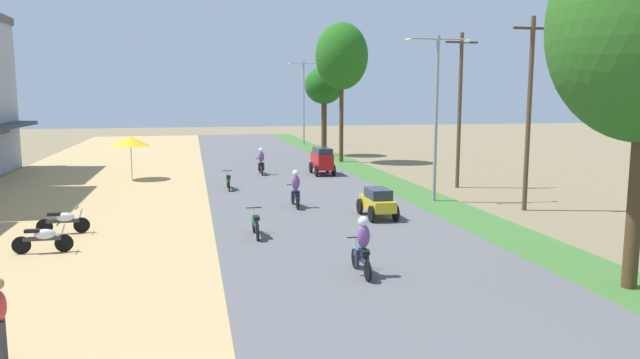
% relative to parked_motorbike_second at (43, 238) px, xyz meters
% --- Properties ---
extents(parked_motorbike_second, '(1.80, 0.54, 0.94)m').
position_rel_parked_motorbike_second_xyz_m(parked_motorbike_second, '(0.00, 0.00, 0.00)').
color(parked_motorbike_second, black).
rests_on(parked_motorbike_second, dirt_shoulder).
extents(parked_motorbike_third, '(1.80, 0.54, 0.94)m').
position_rel_parked_motorbike_second_xyz_m(parked_motorbike_third, '(0.08, 2.63, 0.00)').
color(parked_motorbike_third, black).
rests_on(parked_motorbike_third, dirt_shoulder).
extents(vendor_umbrella, '(2.20, 2.20, 2.52)m').
position_rel_parked_motorbike_second_xyz_m(vendor_umbrella, '(1.12, 16.36, 1.75)').
color(vendor_umbrella, '#99999E').
rests_on(vendor_umbrella, dirt_shoulder).
extents(pedestrian_on_shoulder, '(0.31, 0.40, 1.62)m').
position_rel_parked_motorbike_second_xyz_m(pedestrian_on_shoulder, '(1.11, -8.05, 0.41)').
color(pedestrian_on_shoulder, '#33333D').
rests_on(pedestrian_on_shoulder, dirt_shoulder).
extents(median_tree_second, '(3.83, 3.83, 10.11)m').
position_rel_parked_motorbike_second_xyz_m(median_tree_second, '(15.40, 22.77, 7.17)').
color(median_tree_second, '#4C351E').
rests_on(median_tree_second, median_strip).
extents(median_tree_third, '(3.17, 3.17, 7.23)m').
position_rel_parked_motorbike_second_xyz_m(median_tree_third, '(15.27, 28.01, 5.11)').
color(median_tree_third, '#4C351E').
rests_on(median_tree_third, median_strip).
extents(streetlamp_near, '(3.16, 0.20, 7.56)m').
position_rel_parked_motorbike_second_xyz_m(streetlamp_near, '(15.60, 6.03, 3.88)').
color(streetlamp_near, gray).
rests_on(streetlamp_near, median_strip).
extents(streetlamp_mid, '(3.16, 0.20, 8.18)m').
position_rel_parked_motorbike_second_xyz_m(streetlamp_mid, '(15.60, 38.71, 4.20)').
color(streetlamp_mid, gray).
rests_on(streetlamp_mid, median_strip).
extents(utility_pole_near, '(1.80, 0.20, 8.19)m').
position_rel_parked_motorbike_second_xyz_m(utility_pole_near, '(18.57, 9.82, 3.73)').
color(utility_pole_near, brown).
rests_on(utility_pole_near, ground).
extents(utility_pole_far, '(1.80, 0.20, 8.21)m').
position_rel_parked_motorbike_second_xyz_m(utility_pole_far, '(18.63, 3.32, 3.74)').
color(utility_pole_far, brown).
rests_on(utility_pole_far, ground).
extents(car_sedan_yellow, '(1.10, 2.26, 1.19)m').
position_rel_parked_motorbike_second_xyz_m(car_sedan_yellow, '(11.81, 2.83, 0.19)').
color(car_sedan_yellow, gold).
rests_on(car_sedan_yellow, road_strip).
extents(car_van_red, '(1.19, 2.41, 1.67)m').
position_rel_parked_motorbike_second_xyz_m(car_van_red, '(12.44, 15.97, 0.47)').
color(car_van_red, red).
rests_on(car_van_red, road_strip).
extents(motorbike_foreground_rider, '(0.54, 1.80, 1.66)m').
position_rel_parked_motorbike_second_xyz_m(motorbike_foreground_rider, '(9.05, -4.36, 0.30)').
color(motorbike_foreground_rider, black).
rests_on(motorbike_foreground_rider, road_strip).
extents(motorbike_ahead_second, '(0.54, 1.80, 0.94)m').
position_rel_parked_motorbike_second_xyz_m(motorbike_ahead_second, '(6.69, 0.72, 0.02)').
color(motorbike_ahead_second, black).
rests_on(motorbike_ahead_second, road_strip).
extents(motorbike_ahead_third, '(0.54, 1.80, 1.66)m').
position_rel_parked_motorbike_second_xyz_m(motorbike_ahead_third, '(8.97, 5.73, 0.30)').
color(motorbike_ahead_third, black).
rests_on(motorbike_ahead_third, road_strip).
extents(motorbike_ahead_fourth, '(0.54, 1.80, 0.94)m').
position_rel_parked_motorbike_second_xyz_m(motorbike_ahead_fourth, '(6.40, 11.33, 0.02)').
color(motorbike_ahead_fourth, black).
rests_on(motorbike_ahead_fourth, road_strip).
extents(motorbike_ahead_fifth, '(0.54, 1.80, 1.66)m').
position_rel_parked_motorbike_second_xyz_m(motorbike_ahead_fifth, '(8.75, 16.80, 0.30)').
color(motorbike_ahead_fifth, black).
rests_on(motorbike_ahead_fifth, road_strip).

